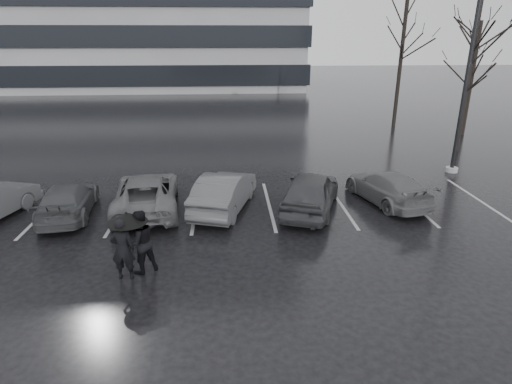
{
  "coord_description": "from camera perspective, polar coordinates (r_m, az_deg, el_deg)",
  "views": [
    {
      "loc": [
        -0.94,
        -12.76,
        6.19
      ],
      "look_at": [
        -0.01,
        1.0,
        1.1
      ],
      "focal_mm": 30.0,
      "sensor_mm": 36.0,
      "label": 1
    }
  ],
  "objects": [
    {
      "name": "stall_stripes",
      "position": [
        16.47,
        -3.11,
        -1.84
      ],
      "size": [
        19.72,
        5.0,
        0.0
      ],
      "color": "#A0A1A3",
      "rests_on": "ground"
    },
    {
      "name": "tree_ne",
      "position": [
        31.01,
        26.76,
        13.2
      ],
      "size": [
        0.26,
        0.26,
        7.0
      ],
      "primitive_type": "cylinder",
      "color": "black",
      "rests_on": "ground"
    },
    {
      "name": "car_west_c",
      "position": [
        16.84,
        -23.82,
        -0.96
      ],
      "size": [
        2.14,
        4.25,
        1.18
      ],
      "primitive_type": "imported",
      "rotation": [
        0.0,
        0.0,
        3.26
      ],
      "color": "black",
      "rests_on": "ground"
    },
    {
      "name": "tree_north",
      "position": [
        32.13,
        18.68,
        15.79
      ],
      "size": [
        0.26,
        0.26,
        8.5
      ],
      "primitive_type": "cylinder",
      "color": "black",
      "rests_on": "ground"
    },
    {
      "name": "pedestrian_left",
      "position": [
        11.92,
        -17.35,
        -7.31
      ],
      "size": [
        0.65,
        0.44,
        1.73
      ],
      "primitive_type": "imported",
      "rotation": [
        0.0,
        0.0,
        3.1
      ],
      "color": "black",
      "rests_on": "ground"
    },
    {
      "name": "car_east",
      "position": [
        17.4,
        17.08,
        0.62
      ],
      "size": [
        2.69,
        4.48,
        1.22
      ],
      "primitive_type": "imported",
      "rotation": [
        0.0,
        0.0,
        3.39
      ],
      "color": "#434346",
      "rests_on": "ground"
    },
    {
      "name": "umbrella",
      "position": [
        11.78,
        -16.85,
        -3.28
      ],
      "size": [
        1.08,
        1.08,
        1.83
      ],
      "color": "black",
      "rests_on": "ground"
    },
    {
      "name": "car_main",
      "position": [
        15.94,
        7.3,
        0.1
      ],
      "size": [
        3.13,
        4.7,
        1.49
      ],
      "primitive_type": "imported",
      "rotation": [
        0.0,
        0.0,
        2.8
      ],
      "color": "black",
      "rests_on": "ground"
    },
    {
      "name": "car_west_a",
      "position": [
        15.95,
        -4.26,
        0.1
      ],
      "size": [
        2.64,
        4.55,
        1.42
      ],
      "primitive_type": "imported",
      "rotation": [
        0.0,
        0.0,
        2.86
      ],
      "color": "#2E2E30",
      "rests_on": "ground"
    },
    {
      "name": "tree_east",
      "position": [
        26.28,
        26.42,
        13.45
      ],
      "size": [
        0.26,
        0.26,
        8.0
      ],
      "primitive_type": "cylinder",
      "color": "black",
      "rests_on": "ground"
    },
    {
      "name": "car_west_b",
      "position": [
        16.37,
        -14.38,
        -0.1
      ],
      "size": [
        2.73,
        5.06,
        1.35
      ],
      "primitive_type": "imported",
      "rotation": [
        0.0,
        0.0,
        3.25
      ],
      "color": "#434346",
      "rests_on": "ground"
    },
    {
      "name": "pedestrian_right",
      "position": [
        12.09,
        -15.21,
        -6.43
      ],
      "size": [
        1.11,
        1.06,
        1.81
      ],
      "primitive_type": "imported",
      "rotation": [
        0.0,
        0.0,
        3.74
      ],
      "color": "black",
      "rests_on": "ground"
    },
    {
      "name": "ground",
      "position": [
        14.22,
        0.3,
        -5.56
      ],
      "size": [
        160.0,
        160.0,
        0.0
      ],
      "primitive_type": "plane",
      "color": "black",
      "rests_on": "ground"
    },
    {
      "name": "lamp_post",
      "position": [
        21.77,
        26.42,
        14.27
      ],
      "size": [
        0.56,
        0.56,
        10.23
      ],
      "rotation": [
        0.0,
        0.0,
        -0.27
      ],
      "color": "#9A999C",
      "rests_on": "ground"
    }
  ]
}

